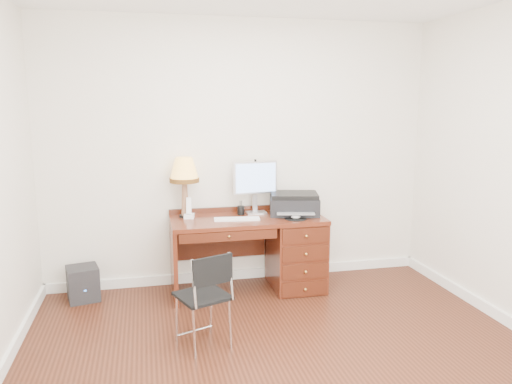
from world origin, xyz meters
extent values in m
plane|color=#33150B|center=(0.00, 0.00, 0.00)|extent=(4.00, 4.00, 0.00)
plane|color=silver|center=(0.00, 1.75, 1.35)|extent=(4.00, 0.00, 4.00)
cube|color=white|center=(0.00, 1.74, 0.05)|extent=(4.00, 0.03, 0.10)
cube|color=#582112|center=(0.00, 1.40, 0.73)|extent=(1.50, 0.65, 0.04)
cube|color=#582112|center=(0.50, 1.40, 0.35)|extent=(0.50, 0.61, 0.71)
cube|color=#582112|center=(-0.73, 1.40, 0.35)|extent=(0.04, 0.61, 0.71)
cube|color=#451A0D|center=(-0.24, 1.69, 0.46)|extent=(0.96, 0.03, 0.39)
cube|color=#451A0D|center=(-0.24, 1.09, 0.66)|extent=(0.91, 0.03, 0.09)
sphere|color=#BF8C3F|center=(0.50, 1.06, 0.35)|extent=(0.03, 0.03, 0.03)
cube|color=silver|center=(0.13, 1.58, 0.76)|extent=(0.22, 0.17, 0.01)
cube|color=silver|center=(0.13, 1.62, 0.85)|extent=(0.05, 0.03, 0.17)
cube|color=silver|center=(0.13, 1.60, 1.11)|extent=(0.46, 0.09, 0.33)
cube|color=#4C8CF2|center=(0.13, 1.58, 1.11)|extent=(0.42, 0.05, 0.30)
cube|color=white|center=(-0.12, 1.33, 0.76)|extent=(0.45, 0.17, 0.02)
cylinder|color=black|center=(0.45, 1.23, 0.75)|extent=(0.21, 0.21, 0.01)
ellipsoid|color=white|center=(0.45, 1.23, 0.77)|extent=(0.09, 0.06, 0.04)
cube|color=black|center=(0.50, 1.46, 0.84)|extent=(0.56, 0.48, 0.17)
cube|color=black|center=(0.50, 1.46, 0.94)|extent=(0.53, 0.45, 0.04)
cylinder|color=black|center=(-0.60, 1.56, 0.76)|extent=(0.12, 0.12, 0.02)
cone|color=#996848|center=(-0.60, 1.56, 0.95)|extent=(0.08, 0.08, 0.35)
cone|color=#FFBD50|center=(-0.60, 1.56, 1.23)|extent=(0.28, 0.28, 0.22)
cylinder|color=#593814|center=(-0.60, 1.56, 1.12)|extent=(0.29, 0.29, 0.04)
cube|color=white|center=(-0.56, 1.50, 0.77)|extent=(0.11, 0.11, 0.04)
cube|color=white|center=(-0.56, 1.50, 0.87)|extent=(0.06, 0.07, 0.16)
cylinder|color=black|center=(-0.04, 1.54, 0.79)|extent=(0.07, 0.07, 0.09)
cube|color=black|center=(-0.57, 0.34, 0.41)|extent=(0.47, 0.47, 0.02)
cube|color=black|center=(-0.57, 0.17, 0.66)|extent=(0.31, 0.14, 0.22)
cylinder|color=silver|center=(-0.73, 0.50, 0.20)|extent=(0.02, 0.02, 0.41)
cylinder|color=silver|center=(-0.42, 0.50, 0.20)|extent=(0.02, 0.02, 0.41)
cylinder|color=silver|center=(-0.73, 0.19, 0.20)|extent=(0.02, 0.02, 0.41)
cylinder|color=silver|center=(-0.42, 0.19, 0.20)|extent=(0.02, 0.02, 0.41)
cylinder|color=silver|center=(-0.73, 0.17, 0.59)|extent=(0.02, 0.02, 0.36)
cylinder|color=silver|center=(-0.42, 0.17, 0.59)|extent=(0.02, 0.02, 0.36)
cube|color=black|center=(-1.59, 1.50, 0.16)|extent=(0.34, 0.34, 0.33)
camera|label=1|loc=(-0.97, -3.29, 1.89)|focal=35.00mm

